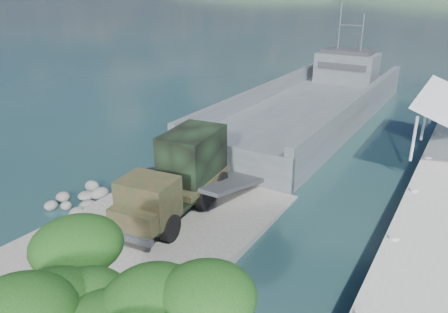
# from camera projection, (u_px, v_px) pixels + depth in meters

# --- Properties ---
(ground) EXTENTS (1400.00, 1400.00, 0.00)m
(ground) POSITION_uv_depth(u_px,v_px,m) (155.00, 234.00, 23.57)
(ground) COLOR #193C3A
(ground) RESTS_ON ground
(boat_ramp) EXTENTS (10.00, 18.00, 0.50)m
(boat_ramp) POSITION_uv_depth(u_px,v_px,m) (143.00, 239.00, 22.68)
(boat_ramp) COLOR slate
(boat_ramp) RESTS_ON ground
(shoreline_rocks) EXTENTS (3.20, 5.60, 0.90)m
(shoreline_rocks) POSITION_uv_depth(u_px,v_px,m) (82.00, 203.00, 26.91)
(shoreline_rocks) COLOR #535351
(shoreline_rocks) RESTS_ON ground
(landing_craft) EXTENTS (10.14, 38.68, 11.45)m
(landing_craft) POSITION_uv_depth(u_px,v_px,m) (310.00, 111.00, 42.64)
(landing_craft) COLOR #424A4E
(landing_craft) RESTS_ON ground
(military_truck) EXTENTS (3.75, 9.28, 4.19)m
(military_truck) POSITION_uv_depth(u_px,v_px,m) (179.00, 175.00, 24.57)
(military_truck) COLOR black
(military_truck) RESTS_ON boat_ramp
(soldier) EXTENTS (0.74, 0.66, 1.69)m
(soldier) POSITION_uv_depth(u_px,v_px,m) (129.00, 210.00, 23.35)
(soldier) COLOR #1F331C
(soldier) RESTS_ON boat_ramp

